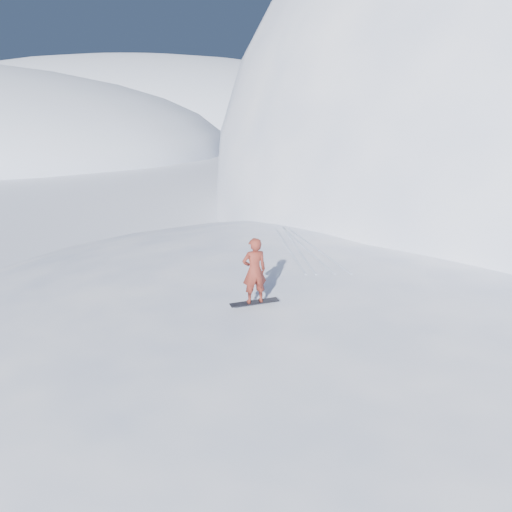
{
  "coord_description": "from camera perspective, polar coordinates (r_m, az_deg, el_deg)",
  "views": [
    {
      "loc": [
        -2.73,
        -11.81,
        8.11
      ],
      "look_at": [
        -3.37,
        1.33,
        3.5
      ],
      "focal_mm": 32.0,
      "sensor_mm": 36.0,
      "label": 1
    }
  ],
  "objects": [
    {
      "name": "snowboard",
      "position": [
        13.42,
        -0.21,
        -5.8
      ],
      "size": [
        1.46,
        0.77,
        0.02
      ],
      "primitive_type": "cube",
      "rotation": [
        0.0,
        0.0,
        0.36
      ],
      "color": "black",
      "rests_on": "near_ridge"
    },
    {
      "name": "ground",
      "position": [
        14.59,
        13.56,
        -15.08
      ],
      "size": [
        400.0,
        400.0,
        0.0
      ],
      "primitive_type": "plane",
      "color": "white",
      "rests_on": "ground"
    },
    {
      "name": "snowboarder",
      "position": [
        13.03,
        -0.21,
        -1.85
      ],
      "size": [
        0.83,
        0.69,
        1.96
      ],
      "primitive_type": "imported",
      "rotation": [
        0.0,
        0.0,
        3.5
      ],
      "color": "maroon",
      "rests_on": "snowboard"
    },
    {
      "name": "wind_bumps",
      "position": [
        16.27,
        10.27,
        -10.94
      ],
      "size": [
        16.0,
        14.4,
        1.0
      ],
      "color": "white",
      "rests_on": "ground"
    },
    {
      "name": "far_ridge_c",
      "position": [
        127.64,
        -14.72,
        15.08
      ],
      "size": [
        140.0,
        90.0,
        36.0
      ],
      "primitive_type": "ellipsoid",
      "color": "white",
      "rests_on": "ground"
    },
    {
      "name": "board_tracks",
      "position": [
        18.33,
        5.68,
        1.14
      ],
      "size": [
        2.75,
        5.91,
        0.04
      ],
      "color": "silver",
      "rests_on": "ground"
    },
    {
      "name": "peak_shoulder",
      "position": [
        35.21,
        23.96,
        4.33
      ],
      "size": [
        28.0,
        24.0,
        18.0
      ],
      "primitive_type": "ellipsoid",
      "color": "white",
      "rests_on": "ground"
    },
    {
      "name": "near_ridge",
      "position": [
        17.29,
        15.1,
        -9.38
      ],
      "size": [
        36.0,
        28.0,
        4.8
      ],
      "primitive_type": "ellipsoid",
      "color": "white",
      "rests_on": "ground"
    }
  ]
}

